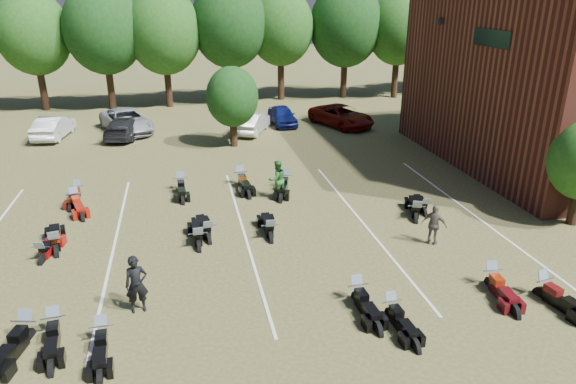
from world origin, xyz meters
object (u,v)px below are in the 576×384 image
object	(u,v)px
person_green	(277,179)
motorcycle_0	(57,335)
person_grey	(434,225)
motorcycle_14	(79,197)
motorcycle_3	(391,317)
car_4	(282,115)
person_black	(136,284)
motorcycle_7	(43,262)

from	to	relation	value
person_green	motorcycle_0	xyz separation A→B (m)	(-8.05, -8.87, -0.92)
person_grey	motorcycle_0	distance (m)	13.36
motorcycle_0	motorcycle_14	xyz separation A→B (m)	(-1.12, 10.86, 0.00)
person_green	motorcycle_14	bearing A→B (deg)	-32.26
motorcycle_3	motorcycle_14	xyz separation A→B (m)	(-10.68, 12.03, 0.00)
car_4	person_black	world-z (taller)	person_black
person_green	person_black	bearing A→B (deg)	34.44
car_4	person_grey	world-z (taller)	person_grey
car_4	motorcycle_14	bearing A→B (deg)	-138.05
person_black	person_grey	size ratio (longest dim) A/B	1.14
person_green	motorcycle_7	bearing A→B (deg)	4.58
person_black	motorcycle_14	bearing A→B (deg)	100.12
person_grey	motorcycle_3	world-z (taller)	person_grey
motorcycle_0	motorcycle_7	xyz separation A→B (m)	(-1.33, 4.58, 0.00)
person_black	motorcycle_0	world-z (taller)	person_black
person_grey	motorcycle_14	world-z (taller)	person_grey
motorcycle_7	motorcycle_3	bearing A→B (deg)	161.24
motorcycle_3	motorcycle_7	distance (m)	12.32
person_grey	motorcycle_7	world-z (taller)	person_grey
car_4	motorcycle_3	size ratio (longest dim) A/B	1.92
motorcycle_14	motorcycle_7	bearing A→B (deg)	-88.83
car_4	person_black	size ratio (longest dim) A/B	2.17
person_grey	motorcycle_14	bearing A→B (deg)	13.40
car_4	motorcycle_7	size ratio (longest dim) A/B	1.87
person_green	motorcycle_0	world-z (taller)	person_green
car_4	person_grey	size ratio (longest dim) A/B	2.47
car_4	motorcycle_0	xyz separation A→B (m)	(-11.10, -22.85, -0.68)
motorcycle_3	motorcycle_14	size ratio (longest dim) A/B	0.98
person_grey	motorcycle_0	xyz separation A→B (m)	(-12.99, -3.00, -0.81)
person_black	motorcycle_0	size ratio (longest dim) A/B	0.84
person_black	motorcycle_0	distance (m)	2.53
motorcycle_0	motorcycle_14	world-z (taller)	motorcycle_0
person_black	motorcycle_0	xyz separation A→B (m)	(-2.23, -0.74, -0.92)
person_grey	motorcycle_3	xyz separation A→B (m)	(-3.43, -4.17, -0.81)
motorcycle_0	motorcycle_3	bearing A→B (deg)	-13.89
car_4	motorcycle_0	size ratio (longest dim) A/B	1.83
motorcycle_0	motorcycle_14	distance (m)	10.92
motorcycle_3	motorcycle_14	distance (m)	16.09
person_black	motorcycle_3	xyz separation A→B (m)	(7.33, -1.91, -0.92)
motorcycle_0	person_grey	bearing A→B (deg)	6.08
person_black	motorcycle_14	xyz separation A→B (m)	(-3.35, 10.12, -0.92)
person_green	motorcycle_14	world-z (taller)	person_green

